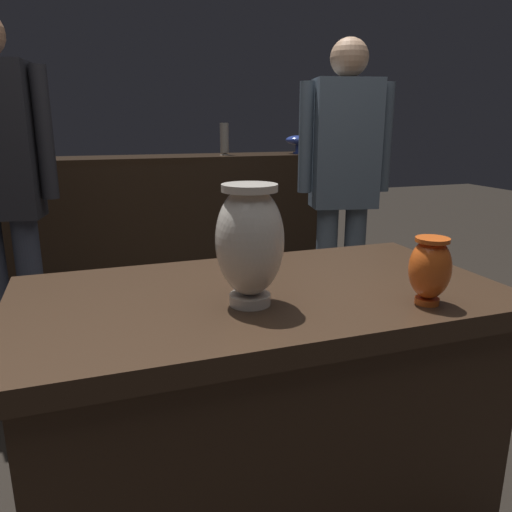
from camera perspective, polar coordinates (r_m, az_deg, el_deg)
name	(u,v)px	position (r m, az deg, el deg)	size (l,w,h in m)	color
display_plinth	(261,429)	(1.41, 0.60, -19.33)	(1.20, 0.64, 0.80)	#382619
back_display_shelf	(150,231)	(3.39, -12.11, 2.79)	(2.60, 0.40, 0.99)	black
vase_centerpiece	(250,241)	(1.09, -0.73, 1.74)	(0.15, 0.15, 0.27)	silver
vase_tall_behind	(430,268)	(1.17, 19.45, -1.36)	(0.09, 0.09, 0.15)	#E55B1E
shelf_vase_far_right	(297,140)	(3.55, 4.79, 13.16)	(0.16, 0.16, 0.12)	#2D429E
shelf_vase_right	(224,139)	(3.39, -3.66, 13.29)	(0.07, 0.07, 0.21)	gray
visitor_near_right	(344,177)	(2.55, 10.11, 8.92)	(0.46, 0.25, 1.59)	slate
visitor_near_left	(0,182)	(2.36, -27.50, 7.63)	(0.46, 0.24, 1.63)	#333847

